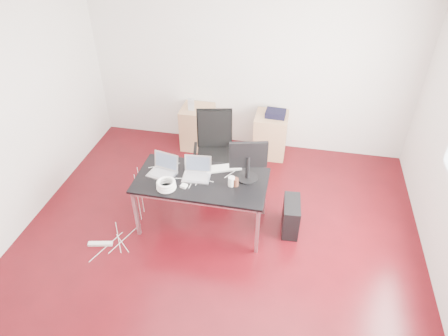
% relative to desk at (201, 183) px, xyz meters
% --- Properties ---
extents(room_shell, '(5.00, 5.00, 5.00)m').
position_rel_desk_xyz_m(room_shell, '(0.29, -0.42, 0.73)').
color(room_shell, '#3B060B').
rests_on(room_shell, ground).
extents(desk, '(1.60, 0.80, 0.73)m').
position_rel_desk_xyz_m(desk, '(0.00, 0.00, 0.00)').
color(desk, black).
rests_on(desk, ground).
extents(office_chair, '(0.57, 0.59, 1.08)m').
position_rel_desk_xyz_m(office_chair, '(-0.05, 0.94, -0.07)').
color(office_chair, black).
rests_on(office_chair, ground).
extents(filing_cabinet_left, '(0.50, 0.50, 0.70)m').
position_rel_desk_xyz_m(filing_cabinet_left, '(-0.53, 1.81, -0.33)').
color(filing_cabinet_left, '#A97B54').
rests_on(filing_cabinet_left, ground).
extents(filing_cabinet_right, '(0.50, 0.50, 0.70)m').
position_rel_desk_xyz_m(filing_cabinet_right, '(0.67, 1.81, -0.33)').
color(filing_cabinet_right, '#A97B54').
rests_on(filing_cabinet_right, ground).
extents(pc_tower, '(0.23, 0.46, 0.44)m').
position_rel_desk_xyz_m(pc_tower, '(1.12, 0.13, -0.46)').
color(pc_tower, black).
rests_on(pc_tower, ground).
extents(wastebasket, '(0.30, 0.30, 0.28)m').
position_rel_desk_xyz_m(wastebasket, '(0.59, 1.83, -0.54)').
color(wastebasket, black).
rests_on(wastebasket, ground).
extents(power_strip, '(0.31, 0.12, 0.04)m').
position_rel_desk_xyz_m(power_strip, '(-1.16, -0.63, -0.66)').
color(power_strip, white).
rests_on(power_strip, ground).
extents(laptop_left, '(0.38, 0.32, 0.23)m').
position_rel_desk_xyz_m(laptop_left, '(-0.49, 0.04, 0.11)').
color(laptop_left, silver).
rests_on(laptop_left, desk).
extents(laptop_right, '(0.35, 0.28, 0.23)m').
position_rel_desk_xyz_m(laptop_right, '(-0.07, 0.06, 0.11)').
color(laptop_right, silver).
rests_on(laptop_right, desk).
extents(monitor, '(0.45, 0.26, 0.51)m').
position_rel_desk_xyz_m(monitor, '(0.54, 0.15, 0.34)').
color(monitor, black).
rests_on(monitor, desk).
extents(keyboard, '(0.46, 0.29, 0.02)m').
position_rel_desk_xyz_m(keyboard, '(0.22, 0.27, 0.06)').
color(keyboard, white).
rests_on(keyboard, desk).
extents(cup_white, '(0.11, 0.11, 0.12)m').
position_rel_desk_xyz_m(cup_white, '(0.38, -0.04, 0.11)').
color(cup_white, white).
rests_on(cup_white, desk).
extents(cup_brown, '(0.09, 0.09, 0.10)m').
position_rel_desk_xyz_m(cup_brown, '(0.42, -0.03, 0.10)').
color(cup_brown, '#53291C').
rests_on(cup_brown, desk).
extents(cable_coil, '(0.24, 0.24, 0.11)m').
position_rel_desk_xyz_m(cable_coil, '(-0.36, -0.24, 0.11)').
color(cable_coil, white).
rests_on(cable_coil, desk).
extents(power_adapter, '(0.08, 0.08, 0.03)m').
position_rel_desk_xyz_m(power_adapter, '(-0.17, -0.18, 0.07)').
color(power_adapter, white).
rests_on(power_adapter, desk).
extents(speaker, '(0.10, 0.09, 0.18)m').
position_rel_desk_xyz_m(speaker, '(-0.60, 1.75, 0.11)').
color(speaker, '#9E9E9E').
rests_on(speaker, filing_cabinet_left).
extents(navy_garment, '(0.31, 0.26, 0.09)m').
position_rel_desk_xyz_m(navy_garment, '(0.72, 1.80, 0.07)').
color(navy_garment, black).
rests_on(navy_garment, filing_cabinet_right).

